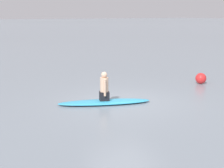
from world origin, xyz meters
name	(u,v)px	position (x,y,z in m)	size (l,w,h in m)	color
ground_plane	(124,102)	(0.00, 0.00, 0.00)	(400.00, 400.00, 0.00)	gray
surfboard	(104,102)	(0.75, -0.16, 0.07)	(3.29, 0.72, 0.13)	#339EC6
person_paddler	(104,88)	(0.75, -0.16, 0.59)	(0.42, 0.44, 1.02)	black
buoy_marker	(201,78)	(-4.73, -0.67, 0.25)	(0.49, 0.49, 0.49)	red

